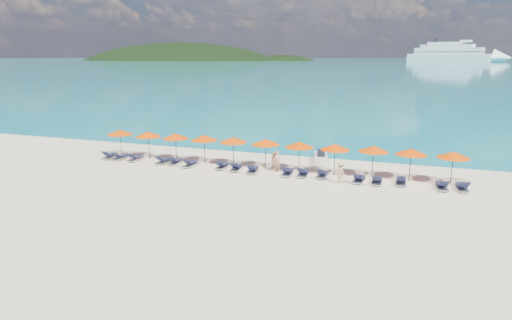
% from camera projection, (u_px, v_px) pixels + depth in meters
% --- Properties ---
extents(ground, '(1400.00, 1400.00, 0.00)m').
position_uv_depth(ground, '(241.00, 189.00, 26.93)').
color(ground, beige).
extents(sea, '(1600.00, 1300.00, 0.01)m').
position_uv_depth(sea, '(398.00, 60.00, 633.67)').
color(sea, '#1FA9B2').
rests_on(sea, ground).
extents(headland_main, '(374.00, 242.00, 126.50)m').
position_uv_depth(headland_main, '(180.00, 87.00, 625.99)').
color(headland_main, black).
rests_on(headland_main, ground).
extents(headland_small, '(162.00, 126.00, 85.50)m').
position_uv_depth(headland_small, '(282.00, 86.00, 596.90)').
color(headland_small, black).
rests_on(headland_small, ground).
extents(cruise_ship, '(114.33, 65.05, 32.58)m').
position_uv_depth(cruise_ship, '(458.00, 54.00, 507.91)').
color(cruise_ship, white).
rests_on(cruise_ship, ground).
extents(jetski, '(1.52, 2.79, 0.94)m').
position_uv_depth(jetski, '(321.00, 158.00, 33.47)').
color(jetski, white).
rests_on(jetski, ground).
extents(beachgoer_a, '(0.58, 0.39, 1.55)m').
position_uv_depth(beachgoer_a, '(277.00, 162.00, 30.67)').
color(beachgoer_a, tan).
rests_on(beachgoer_a, ground).
extents(beachgoer_b, '(0.71, 0.43, 1.43)m').
position_uv_depth(beachgoer_b, '(275.00, 162.00, 30.92)').
color(beachgoer_b, tan).
rests_on(beachgoer_b, ground).
extents(beachgoer_c, '(1.05, 0.88, 1.48)m').
position_uv_depth(beachgoer_c, '(340.00, 172.00, 28.02)').
color(beachgoer_c, tan).
rests_on(beachgoer_c, ground).
extents(umbrella_0, '(2.10, 2.10, 2.28)m').
position_uv_depth(umbrella_0, '(120.00, 132.00, 35.30)').
color(umbrella_0, black).
rests_on(umbrella_0, ground).
extents(umbrella_1, '(2.10, 2.10, 2.28)m').
position_uv_depth(umbrella_1, '(148.00, 134.00, 34.41)').
color(umbrella_1, black).
rests_on(umbrella_1, ground).
extents(umbrella_2, '(2.10, 2.10, 2.28)m').
position_uv_depth(umbrella_2, '(175.00, 136.00, 33.64)').
color(umbrella_2, black).
rests_on(umbrella_2, ground).
extents(umbrella_3, '(2.10, 2.10, 2.28)m').
position_uv_depth(umbrella_3, '(204.00, 138.00, 32.93)').
color(umbrella_3, black).
rests_on(umbrella_3, ground).
extents(umbrella_4, '(2.10, 2.10, 2.28)m').
position_uv_depth(umbrella_4, '(233.00, 140.00, 32.15)').
color(umbrella_4, black).
rests_on(umbrella_4, ground).
extents(umbrella_5, '(2.10, 2.10, 2.28)m').
position_uv_depth(umbrella_5, '(266.00, 142.00, 31.37)').
color(umbrella_5, black).
rests_on(umbrella_5, ground).
extents(umbrella_6, '(2.10, 2.10, 2.28)m').
position_uv_depth(umbrella_6, '(299.00, 144.00, 30.47)').
color(umbrella_6, black).
rests_on(umbrella_6, ground).
extents(umbrella_7, '(2.10, 2.10, 2.28)m').
position_uv_depth(umbrella_7, '(335.00, 147.00, 29.67)').
color(umbrella_7, black).
rests_on(umbrella_7, ground).
extents(umbrella_8, '(2.10, 2.10, 2.28)m').
position_uv_depth(umbrella_8, '(374.00, 149.00, 29.10)').
color(umbrella_8, black).
rests_on(umbrella_8, ground).
extents(umbrella_9, '(2.10, 2.10, 2.28)m').
position_uv_depth(umbrella_9, '(411.00, 152.00, 28.25)').
color(umbrella_9, black).
rests_on(umbrella_9, ground).
extents(umbrella_10, '(2.10, 2.10, 2.28)m').
position_uv_depth(umbrella_10, '(454.00, 155.00, 27.35)').
color(umbrella_10, black).
rests_on(umbrella_10, ground).
extents(lounger_0, '(0.72, 1.74, 0.66)m').
position_uv_depth(lounger_0, '(110.00, 156.00, 34.85)').
color(lounger_0, silver).
rests_on(lounger_0, ground).
extents(lounger_1, '(0.74, 1.74, 0.66)m').
position_uv_depth(lounger_1, '(120.00, 157.00, 34.47)').
color(lounger_1, silver).
rests_on(lounger_1, ground).
extents(lounger_2, '(0.63, 1.70, 0.66)m').
position_uv_depth(lounger_2, '(135.00, 158.00, 34.11)').
color(lounger_2, silver).
rests_on(lounger_2, ground).
extents(lounger_3, '(0.77, 1.75, 0.66)m').
position_uv_depth(lounger_3, '(163.00, 161.00, 33.24)').
color(lounger_3, silver).
rests_on(lounger_3, ground).
extents(lounger_4, '(0.73, 1.74, 0.66)m').
position_uv_depth(lounger_4, '(175.00, 161.00, 33.02)').
color(lounger_4, silver).
rests_on(lounger_4, ground).
extents(lounger_5, '(0.72, 1.73, 0.66)m').
position_uv_depth(lounger_5, '(190.00, 163.00, 32.36)').
color(lounger_5, silver).
rests_on(lounger_5, ground).
extents(lounger_6, '(0.62, 1.70, 0.66)m').
position_uv_depth(lounger_6, '(222.00, 165.00, 31.79)').
color(lounger_6, silver).
rests_on(lounger_6, ground).
extents(lounger_7, '(0.79, 1.75, 0.66)m').
position_uv_depth(lounger_7, '(236.00, 167.00, 31.27)').
color(lounger_7, silver).
rests_on(lounger_7, ground).
extents(lounger_8, '(0.79, 1.76, 0.66)m').
position_uv_depth(lounger_8, '(253.00, 169.00, 30.66)').
color(lounger_8, silver).
rests_on(lounger_8, ground).
extents(lounger_9, '(0.70, 1.73, 0.66)m').
position_uv_depth(lounger_9, '(288.00, 172.00, 30.03)').
color(lounger_9, silver).
rests_on(lounger_9, ground).
extents(lounger_10, '(0.72, 1.74, 0.66)m').
position_uv_depth(lounger_10, '(303.00, 173.00, 29.80)').
color(lounger_10, silver).
rests_on(lounger_10, ground).
extents(lounger_11, '(0.69, 1.72, 0.66)m').
position_uv_depth(lounger_11, '(322.00, 174.00, 29.45)').
color(lounger_11, silver).
rests_on(lounger_11, ground).
extents(lounger_12, '(0.79, 1.76, 0.66)m').
position_uv_depth(lounger_12, '(359.00, 179.00, 28.36)').
color(lounger_12, silver).
rests_on(lounger_12, ground).
extents(lounger_13, '(0.62, 1.70, 0.66)m').
position_uv_depth(lounger_13, '(377.00, 180.00, 28.01)').
color(lounger_13, silver).
rests_on(lounger_13, ground).
extents(lounger_14, '(0.65, 1.71, 0.66)m').
position_uv_depth(lounger_14, '(401.00, 181.00, 27.85)').
color(lounger_14, silver).
rests_on(lounger_14, ground).
extents(lounger_15, '(0.77, 1.75, 0.66)m').
position_uv_depth(lounger_15, '(442.00, 186.00, 26.87)').
color(lounger_15, silver).
rests_on(lounger_15, ground).
extents(lounger_16, '(0.72, 1.73, 0.66)m').
position_uv_depth(lounger_16, '(462.00, 187.00, 26.66)').
color(lounger_16, silver).
rests_on(lounger_16, ground).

